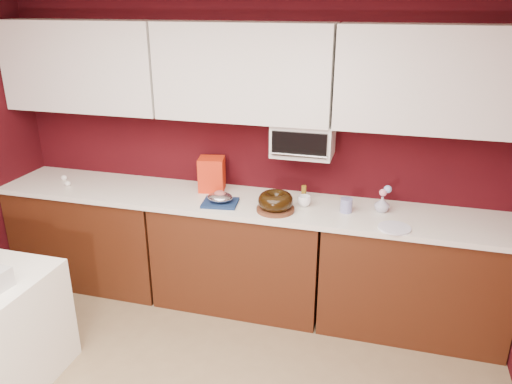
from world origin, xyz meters
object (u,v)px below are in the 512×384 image
object	(u,v)px
blue_jar	(346,205)
flower_vase	(382,203)
bundt_cake	(276,201)
foil_ham_nest	(220,197)
pandoro_box	(212,174)
coffee_mug	(304,200)
toaster_oven	(303,139)

from	to	relation	value
blue_jar	flower_vase	world-z (taller)	flower_vase
bundt_cake	foil_ham_nest	size ratio (longest dim) A/B	1.34
bundt_cake	flower_vase	xyz separation A→B (m)	(0.75, 0.20, -0.01)
pandoro_box	blue_jar	bearing A→B (deg)	-19.84
foil_ham_nest	pandoro_box	xyz separation A→B (m)	(-0.16, 0.27, 0.08)
bundt_cake	flower_vase	distance (m)	0.77
pandoro_box	coffee_mug	bearing A→B (deg)	-21.01
toaster_oven	blue_jar	bearing A→B (deg)	-26.02
toaster_oven	foil_ham_nest	world-z (taller)	toaster_oven
toaster_oven	coffee_mug	world-z (taller)	toaster_oven
toaster_oven	bundt_cake	world-z (taller)	toaster_oven
toaster_oven	pandoro_box	distance (m)	0.81
bundt_cake	blue_jar	bearing A→B (deg)	13.52
foil_ham_nest	blue_jar	world-z (taller)	blue_jar
foil_ham_nest	blue_jar	xyz separation A→B (m)	(0.93, 0.10, -0.00)
pandoro_box	toaster_oven	bearing A→B (deg)	-10.18
bundt_cake	coffee_mug	size ratio (longest dim) A/B	2.67
foil_ham_nest	coffee_mug	bearing A→B (deg)	12.20
toaster_oven	coffee_mug	size ratio (longest dim) A/B	4.66
bundt_cake	foil_ham_nest	world-z (taller)	bundt_cake
foil_ham_nest	flower_vase	distance (m)	1.20
blue_jar	flower_vase	bearing A→B (deg)	17.34
coffee_mug	flower_vase	xyz separation A→B (m)	(0.56, 0.05, 0.02)
foil_ham_nest	flower_vase	bearing A→B (deg)	8.72
pandoro_box	flower_vase	xyz separation A→B (m)	(1.34, -0.08, -0.07)
toaster_oven	bundt_cake	bearing A→B (deg)	-114.28
toaster_oven	blue_jar	world-z (taller)	toaster_oven
toaster_oven	blue_jar	distance (m)	0.59
pandoro_box	coffee_mug	size ratio (longest dim) A/B	2.81
coffee_mug	blue_jar	world-z (taller)	blue_jar
bundt_cake	coffee_mug	xyz separation A→B (m)	(0.19, 0.15, -0.03)
foil_ham_nest	blue_jar	bearing A→B (deg)	6.34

